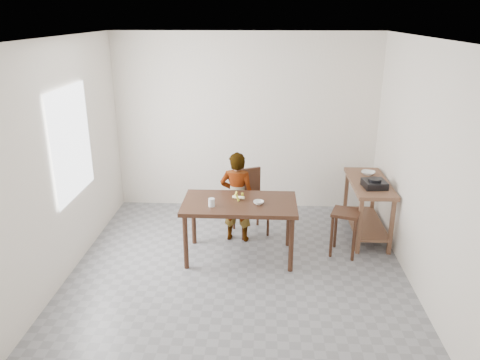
# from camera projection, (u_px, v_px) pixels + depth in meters

# --- Properties ---
(floor) EXTENTS (4.00, 4.00, 0.04)m
(floor) POSITION_uv_depth(u_px,v_px,m) (238.00, 269.00, 5.72)
(floor) COLOR gray
(floor) RESTS_ON ground
(ceiling) EXTENTS (4.00, 4.00, 0.04)m
(ceiling) POSITION_uv_depth(u_px,v_px,m) (238.00, 35.00, 4.79)
(ceiling) COLOR white
(ceiling) RESTS_ON wall_back
(wall_back) EXTENTS (4.00, 0.04, 2.70)m
(wall_back) POSITION_uv_depth(u_px,v_px,m) (246.00, 123.00, 7.15)
(wall_back) COLOR white
(wall_back) RESTS_ON ground
(wall_front) EXTENTS (4.00, 0.04, 2.70)m
(wall_front) POSITION_uv_depth(u_px,v_px,m) (222.00, 248.00, 3.35)
(wall_front) COLOR white
(wall_front) RESTS_ON ground
(wall_left) EXTENTS (0.04, 4.00, 2.70)m
(wall_left) POSITION_uv_depth(u_px,v_px,m) (62.00, 160.00, 5.35)
(wall_left) COLOR white
(wall_left) RESTS_ON ground
(wall_right) EXTENTS (0.04, 4.00, 2.70)m
(wall_right) POSITION_uv_depth(u_px,v_px,m) (421.00, 166.00, 5.15)
(wall_right) COLOR white
(wall_right) RESTS_ON ground
(window_pane) EXTENTS (0.02, 1.10, 1.30)m
(window_pane) POSITION_uv_depth(u_px,v_px,m) (72.00, 143.00, 5.49)
(window_pane) COLOR white
(window_pane) RESTS_ON wall_left
(dining_table) EXTENTS (1.40, 0.80, 0.75)m
(dining_table) POSITION_uv_depth(u_px,v_px,m) (240.00, 229.00, 5.86)
(dining_table) COLOR #371E13
(dining_table) RESTS_ON floor
(prep_counter) EXTENTS (0.50, 1.20, 0.80)m
(prep_counter) POSITION_uv_depth(u_px,v_px,m) (367.00, 209.00, 6.43)
(prep_counter) COLOR brown
(prep_counter) RESTS_ON floor
(child) EXTENTS (0.49, 0.35, 1.25)m
(child) POSITION_uv_depth(u_px,v_px,m) (237.00, 197.00, 6.23)
(child) COLOR white
(child) RESTS_ON floor
(dining_chair) EXTENTS (0.57, 0.57, 0.89)m
(dining_chair) POSITION_uv_depth(u_px,v_px,m) (251.00, 203.00, 6.50)
(dining_chair) COLOR #371E13
(dining_chair) RESTS_ON floor
(stool) EXTENTS (0.43, 0.43, 0.59)m
(stool) POSITION_uv_depth(u_px,v_px,m) (345.00, 233.00, 5.96)
(stool) COLOR #371E13
(stool) RESTS_ON floor
(glass_tumbler) EXTENTS (0.08, 0.08, 0.10)m
(glass_tumbler) POSITION_uv_depth(u_px,v_px,m) (212.00, 202.00, 5.60)
(glass_tumbler) COLOR silver
(glass_tumbler) RESTS_ON dining_table
(small_bowl) EXTENTS (0.17, 0.17, 0.04)m
(small_bowl) POSITION_uv_depth(u_px,v_px,m) (259.00, 203.00, 5.67)
(small_bowl) COLOR white
(small_bowl) RESTS_ON dining_table
(banana) EXTENTS (0.21, 0.18, 0.06)m
(banana) POSITION_uv_depth(u_px,v_px,m) (238.00, 197.00, 5.81)
(banana) COLOR gold
(banana) RESTS_ON dining_table
(serving_bowl) EXTENTS (0.25, 0.25, 0.05)m
(serving_bowl) POSITION_uv_depth(u_px,v_px,m) (368.00, 173.00, 6.54)
(serving_bowl) COLOR white
(serving_bowl) RESTS_ON prep_counter
(gas_burner) EXTENTS (0.32, 0.32, 0.09)m
(gas_burner) POSITION_uv_depth(u_px,v_px,m) (374.00, 184.00, 6.06)
(gas_burner) COLOR black
(gas_burner) RESTS_ON prep_counter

